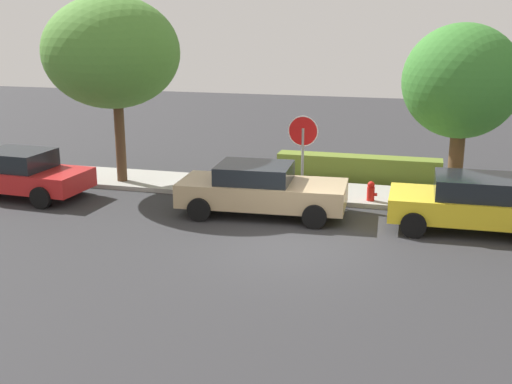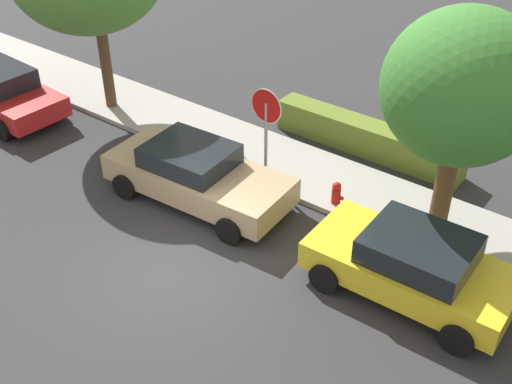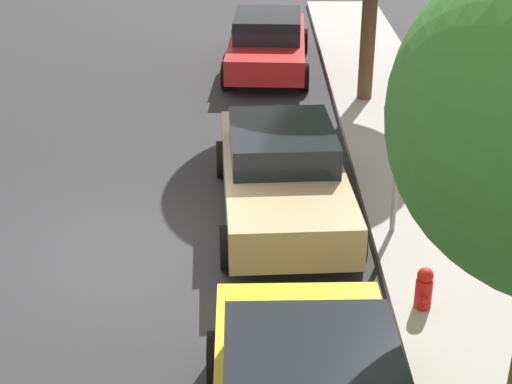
{
  "view_description": "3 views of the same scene",
  "coord_description": "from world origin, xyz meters",
  "px_view_note": "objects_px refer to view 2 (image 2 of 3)",
  "views": [
    {
      "loc": [
        3.01,
        -14.22,
        5.3
      ],
      "look_at": [
        -1.28,
        1.75,
        0.77
      ],
      "focal_mm": 45.0,
      "sensor_mm": 36.0,
      "label": 1
    },
    {
      "loc": [
        7.49,
        -7.09,
        9.06
      ],
      "look_at": [
        0.97,
        1.6,
        1.49
      ],
      "focal_mm": 45.0,
      "sensor_mm": 36.0,
      "label": 2
    },
    {
      "loc": [
        9.94,
        1.78,
        5.9
      ],
      "look_at": [
        0.25,
        1.82,
        1.13
      ],
      "focal_mm": 55.0,
      "sensor_mm": 36.0,
      "label": 3
    }
  ],
  "objects_px": {
    "parked_car_yellow": "(412,264)",
    "fire_hydrant": "(336,195)",
    "street_tree_mid_block": "(463,89)",
    "parked_car_tan": "(197,174)",
    "stop_sign": "(266,118)"
  },
  "relations": [
    {
      "from": "parked_car_yellow",
      "to": "fire_hydrant",
      "type": "height_order",
      "value": "parked_car_yellow"
    },
    {
      "from": "parked_car_yellow",
      "to": "fire_hydrant",
      "type": "xyz_separation_m",
      "value": [
        -2.67,
        1.61,
        -0.37
      ]
    },
    {
      "from": "parked_car_yellow",
      "to": "street_tree_mid_block",
      "type": "bearing_deg",
      "value": 100.32
    },
    {
      "from": "stop_sign",
      "to": "fire_hydrant",
      "type": "xyz_separation_m",
      "value": [
        2.02,
        0.06,
        -1.42
      ]
    },
    {
      "from": "stop_sign",
      "to": "street_tree_mid_block",
      "type": "height_order",
      "value": "street_tree_mid_block"
    },
    {
      "from": "street_tree_mid_block",
      "to": "fire_hydrant",
      "type": "height_order",
      "value": "street_tree_mid_block"
    },
    {
      "from": "fire_hydrant",
      "to": "parked_car_tan",
      "type": "bearing_deg",
      "value": -149.12
    },
    {
      "from": "parked_car_yellow",
      "to": "fire_hydrant",
      "type": "relative_size",
      "value": 5.72
    },
    {
      "from": "stop_sign",
      "to": "street_tree_mid_block",
      "type": "relative_size",
      "value": 0.49
    },
    {
      "from": "parked_car_tan",
      "to": "street_tree_mid_block",
      "type": "distance_m",
      "value": 6.28
    },
    {
      "from": "parked_car_yellow",
      "to": "street_tree_mid_block",
      "type": "distance_m",
      "value": 3.58
    },
    {
      "from": "street_tree_mid_block",
      "to": "parked_car_tan",
      "type": "bearing_deg",
      "value": -156.13
    },
    {
      "from": "parked_car_yellow",
      "to": "parked_car_tan",
      "type": "bearing_deg",
      "value": -179.04
    },
    {
      "from": "stop_sign",
      "to": "street_tree_mid_block",
      "type": "bearing_deg",
      "value": 8.32
    },
    {
      "from": "parked_car_tan",
      "to": "fire_hydrant",
      "type": "height_order",
      "value": "parked_car_tan"
    }
  ]
}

